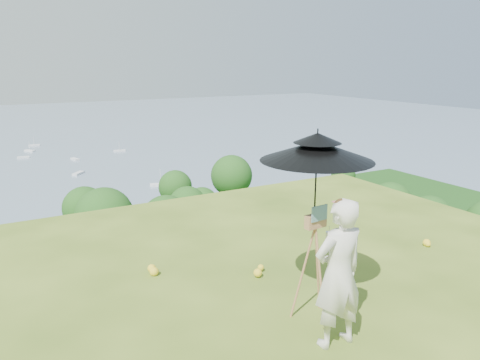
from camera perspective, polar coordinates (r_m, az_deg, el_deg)
shoreline_tier at (r=87.47m, az=-25.36°, el=-13.86°), size 170.00×28.00×8.00m
slope_trees at (r=42.33m, az=-23.99°, el=-12.53°), size 110.00×50.00×6.00m
harbor_town at (r=84.75m, az=-25.83°, el=-9.96°), size 110.00×22.00×5.00m
painter at (r=5.46m, az=11.90°, el=-11.11°), size 0.65×0.43×1.77m
field_easel at (r=6.00m, az=9.00°, el=-9.89°), size 0.63×0.63×1.52m
sun_umbrella at (r=5.67m, az=9.23°, el=0.26°), size 1.50×1.50×1.19m
painter_cap at (r=5.16m, az=12.37°, el=-2.70°), size 0.21×0.24×0.10m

